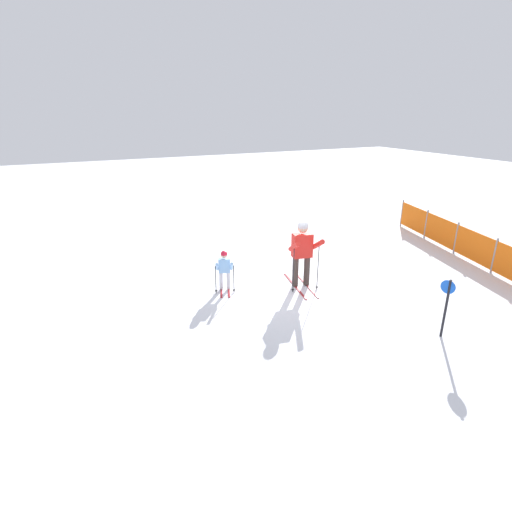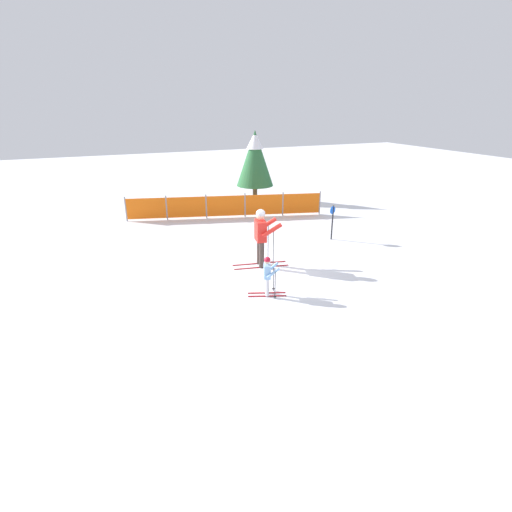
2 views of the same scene
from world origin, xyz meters
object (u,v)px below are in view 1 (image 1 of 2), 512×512
Objects in this scene: safety_fence at (474,246)px; trail_marker at (446,302)px; skier_adult at (302,248)px; skier_child at (224,268)px.

trail_marker is at bearing -59.07° from safety_fence.
skier_adult is at bearing -98.01° from safety_fence.
skier_child is 5.02m from trail_marker.
trail_marker is (3.94, 3.11, 0.17)m from skier_child.
trail_marker reaches higher than safety_fence.
skier_child is at bearing -141.66° from trail_marker.
trail_marker is at bearing 58.95° from skier_child.
trail_marker is at bearing 32.08° from skier_adult.
skier_adult is at bearing 91.44° from skier_child.
safety_fence is (0.77, 5.47, -0.54)m from skier_adult.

